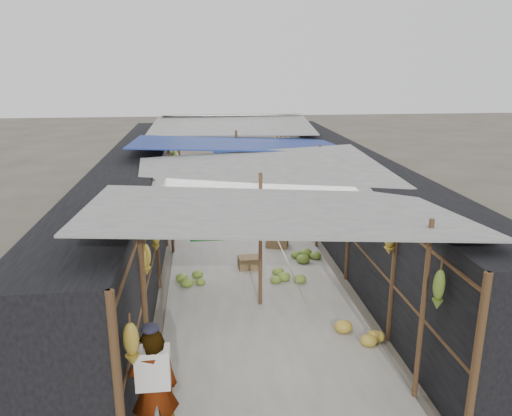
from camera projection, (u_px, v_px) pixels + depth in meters
name	position (u px, v px, depth m)	size (l,w,h in m)	color
ground	(287.00, 406.00, 6.76)	(80.00, 80.00, 0.00)	#6B6356
aisle_slab	(244.00, 242.00, 12.96)	(3.60, 16.00, 0.02)	#9E998E
stall_left	(136.00, 203.00, 12.36)	(1.40, 15.00, 2.30)	black
stall_right	(347.00, 197.00, 12.94)	(1.40, 15.00, 2.30)	black
crate_near	(249.00, 263.00, 11.28)	(0.47, 0.38, 0.28)	olive
crate_mid	(277.00, 241.00, 12.62)	(0.53, 0.42, 0.32)	olive
crate_back	(242.00, 216.00, 14.69)	(0.47, 0.39, 0.30)	olive
black_basin	(299.00, 222.00, 14.34)	(0.64, 0.64, 0.19)	black
vendor_elderly	(154.00, 388.00, 5.89)	(0.57, 0.37, 1.56)	white
shopper_blue	(208.00, 199.00, 14.58)	(0.67, 0.52, 1.38)	navy
vendor_seated	(302.00, 212.00, 13.91)	(0.66, 0.38, 1.02)	#47403D
market_canopy	(243.00, 149.00, 12.63)	(5.62, 15.20, 2.77)	brown
hanging_bananas	(245.00, 183.00, 12.27)	(3.95, 14.36, 0.81)	#A78A2B
floor_bananas	(265.00, 238.00, 12.88)	(3.65, 9.91, 0.36)	olive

